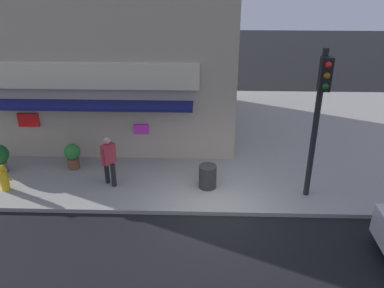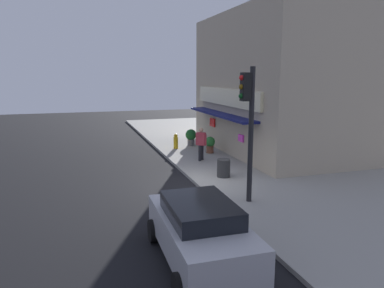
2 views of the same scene
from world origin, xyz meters
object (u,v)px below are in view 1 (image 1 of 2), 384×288
object	(u,v)px
pedestrian	(109,159)
potted_plant_by_window	(73,155)
fire_hydrant	(4,178)
traffic_light	(319,107)
trash_can	(208,177)

from	to	relation	value
pedestrian	potted_plant_by_window	bearing A→B (deg)	145.41
fire_hydrant	potted_plant_by_window	size ratio (longest dim) A/B	0.96
traffic_light	potted_plant_by_window	distance (m)	8.53
pedestrian	potted_plant_by_window	xyz separation A→B (m)	(-1.58, 1.09, -0.42)
fire_hydrant	potted_plant_by_window	xyz separation A→B (m)	(1.81, 1.54, 0.10)
trash_can	pedestrian	xyz separation A→B (m)	(-3.24, 0.07, 0.56)
trash_can	potted_plant_by_window	world-z (taller)	potted_plant_by_window
fire_hydrant	potted_plant_by_window	bearing A→B (deg)	40.34
traffic_light	potted_plant_by_window	bearing A→B (deg)	168.61
pedestrian	potted_plant_by_window	world-z (taller)	pedestrian
traffic_light	potted_plant_by_window	world-z (taller)	traffic_light
traffic_light	pedestrian	world-z (taller)	traffic_light
traffic_light	fire_hydrant	distance (m)	10.14
trash_can	potted_plant_by_window	size ratio (longest dim) A/B	0.84
trash_can	traffic_light	bearing A→B (deg)	-8.08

